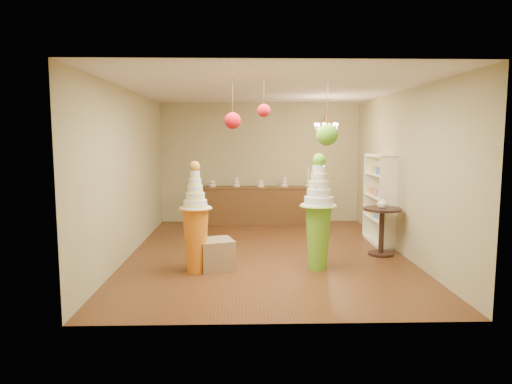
{
  "coord_description": "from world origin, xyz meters",
  "views": [
    {
      "loc": [
        -0.42,
        -8.31,
        2.15
      ],
      "look_at": [
        -0.19,
        0.0,
        1.15
      ],
      "focal_mm": 32.0,
      "sensor_mm": 36.0,
      "label": 1
    }
  ],
  "objects_px": {
    "pedestal_orange": "(196,230)",
    "pedestal_green": "(318,222)",
    "round_table": "(382,225)",
    "sideboard": "(260,204)"
  },
  "relations": [
    {
      "from": "pedestal_orange",
      "to": "round_table",
      "type": "bearing_deg",
      "value": 16.47
    },
    {
      "from": "pedestal_green",
      "to": "sideboard",
      "type": "xyz_separation_m",
      "value": [
        -0.79,
        4.01,
        -0.3
      ]
    },
    {
      "from": "pedestal_green",
      "to": "pedestal_orange",
      "type": "relative_size",
      "value": 1.06
    },
    {
      "from": "pedestal_orange",
      "to": "pedestal_green",
      "type": "bearing_deg",
      "value": 3.65
    },
    {
      "from": "sideboard",
      "to": "round_table",
      "type": "bearing_deg",
      "value": -56.41
    },
    {
      "from": "pedestal_green",
      "to": "sideboard",
      "type": "relative_size",
      "value": 0.62
    },
    {
      "from": "sideboard",
      "to": "round_table",
      "type": "height_order",
      "value": "sideboard"
    },
    {
      "from": "pedestal_green",
      "to": "round_table",
      "type": "height_order",
      "value": "pedestal_green"
    },
    {
      "from": "pedestal_orange",
      "to": "round_table",
      "type": "height_order",
      "value": "pedestal_orange"
    },
    {
      "from": "pedestal_orange",
      "to": "sideboard",
      "type": "bearing_deg",
      "value": 74.04
    }
  ]
}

